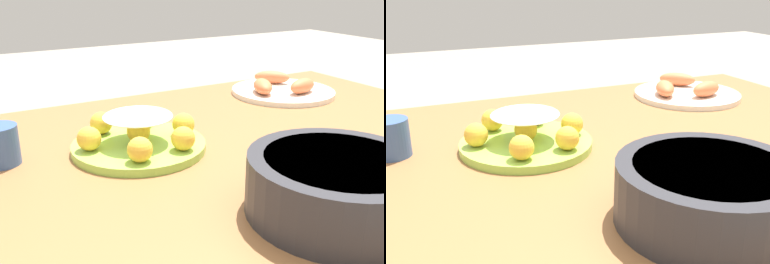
# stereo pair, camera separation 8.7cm
# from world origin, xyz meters

# --- Properties ---
(dining_table) EXTENTS (1.32, 1.02, 0.73)m
(dining_table) POSITION_xyz_m (0.00, 0.00, 0.64)
(dining_table) COLOR #936038
(dining_table) RESTS_ON ground_plane
(cake_plate) EXTENTS (0.26, 0.26, 0.08)m
(cake_plate) POSITION_xyz_m (0.17, -0.12, 0.76)
(cake_plate) COLOR #99CC4C
(cake_plate) RESTS_ON dining_table
(serving_bowl) EXTENTS (0.26, 0.26, 0.09)m
(serving_bowl) POSITION_xyz_m (0.03, 0.26, 0.78)
(serving_bowl) COLOR #2D2D33
(serving_bowl) RESTS_ON dining_table
(seafood_platter) EXTENTS (0.29, 0.29, 0.06)m
(seafood_platter) POSITION_xyz_m (-0.35, -0.31, 0.75)
(seafood_platter) COLOR silver
(seafood_platter) RESTS_ON dining_table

